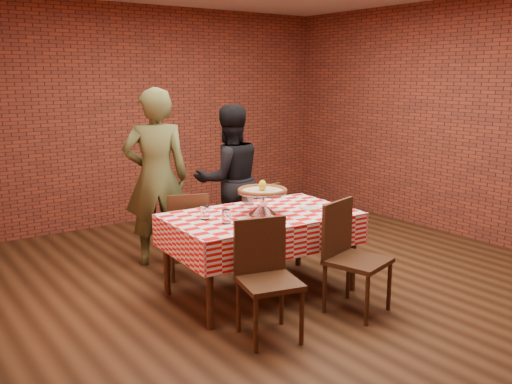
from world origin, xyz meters
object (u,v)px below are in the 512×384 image
at_px(chair_far_left, 186,233).
at_px(diner_black, 229,180).
at_px(chair_far_right, 255,223).
at_px(pizza, 262,191).
at_px(chair_near_right, 358,259).
at_px(condiment_caddy, 248,198).
at_px(pizza_stand, 262,203).
at_px(chair_near_left, 270,282).
at_px(table, 261,254).
at_px(diner_olive, 156,178).
at_px(water_glass_left, 226,217).
at_px(water_glass_right, 205,212).

distance_m(chair_far_left, diner_black, 0.96).
bearing_deg(chair_far_right, pizza, 42.87).
height_order(chair_near_right, diner_black, diner_black).
distance_m(condiment_caddy, chair_far_left, 0.75).
bearing_deg(pizza, pizza_stand, 0.00).
relative_size(pizza, diner_black, 0.27).
relative_size(pizza_stand, chair_far_right, 0.53).
bearing_deg(diner_black, chair_near_left, 75.86).
bearing_deg(pizza_stand, table, 133.77).
height_order(chair_near_left, chair_far_right, chair_near_left).
height_order(pizza, diner_olive, diner_olive).
height_order(water_glass_left, diner_black, diner_black).
xyz_separation_m(chair_near_left, chair_far_left, (0.16, 1.59, -0.02)).
bearing_deg(chair_near_left, diner_black, 79.00).
relative_size(water_glass_left, water_glass_right, 1.00).
bearing_deg(diner_olive, chair_near_left, 108.69).
height_order(water_glass_left, chair_far_right, water_glass_left).
bearing_deg(chair_far_right, condiment_caddy, 31.48).
relative_size(pizza, chair_far_right, 0.51).
bearing_deg(chair_near_left, chair_near_right, 11.44).
xyz_separation_m(water_glass_right, condiment_caddy, (0.60, 0.20, 0.01)).
bearing_deg(table, water_glass_right, 166.63).
bearing_deg(chair_far_right, water_glass_left, 27.42).
xyz_separation_m(table, pizza, (0.01, -0.01, 0.59)).
bearing_deg(diner_black, condiment_caddy, 78.73).
height_order(pizza_stand, chair_far_right, pizza_stand).
bearing_deg(pizza_stand, chair_far_right, 58.64).
distance_m(table, pizza_stand, 0.48).
distance_m(pizza_stand, chair_near_right, 0.99).
height_order(water_glass_right, diner_black, diner_black).
xyz_separation_m(pizza, chair_far_left, (-0.34, 0.82, -0.53)).
bearing_deg(diner_black, water_glass_left, 67.12).
distance_m(water_glass_right, chair_near_left, 0.97).
relative_size(water_glass_right, chair_near_left, 0.13).
xyz_separation_m(water_glass_left, condiment_caddy, (0.52, 0.44, 0.01)).
bearing_deg(chair_near_right, diner_olive, 95.46).
bearing_deg(water_glass_right, diner_black, 48.60).
relative_size(pizza_stand, diner_black, 0.27).
bearing_deg(pizza, diner_olive, 107.12).
distance_m(pizza_stand, chair_far_left, 0.98).
bearing_deg(chair_near_right, water_glass_right, 119.20).
distance_m(water_glass_right, chair_near_right, 1.37).
bearing_deg(pizza, diner_black, 70.39).
relative_size(table, water_glass_left, 13.80).
xyz_separation_m(chair_near_left, diner_olive, (0.09, 2.09, 0.48)).
bearing_deg(pizza, chair_near_right, -63.23).
distance_m(chair_far_left, diner_olive, 0.71).
bearing_deg(pizza, table, 133.77).
bearing_deg(pizza_stand, condiment_caddy, 77.63).
relative_size(condiment_caddy, chair_near_right, 0.15).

